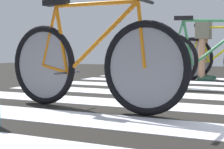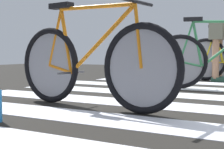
% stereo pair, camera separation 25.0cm
% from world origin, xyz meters
% --- Properties ---
extents(bicycle_1_of_4, '(1.73, 0.52, 0.93)m').
position_xyz_m(bicycle_1_of_4, '(-1.03, -1.32, 0.41)').
color(bicycle_1_of_4, black).
rests_on(bicycle_1_of_4, ground).
extents(bicycle_2_of_4, '(1.71, 0.57, 0.93)m').
position_xyz_m(bicycle_2_of_4, '(-0.29, 0.61, 0.41)').
color(bicycle_2_of_4, black).
rests_on(bicycle_2_of_4, ground).
extents(cyclist_4_of_4, '(0.31, 0.41, 0.97)m').
position_xyz_m(cyclist_4_of_4, '(-0.56, 1.91, 0.65)').
color(cyclist_4_of_4, '#A87A5B').
rests_on(cyclist_4_of_4, ground).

